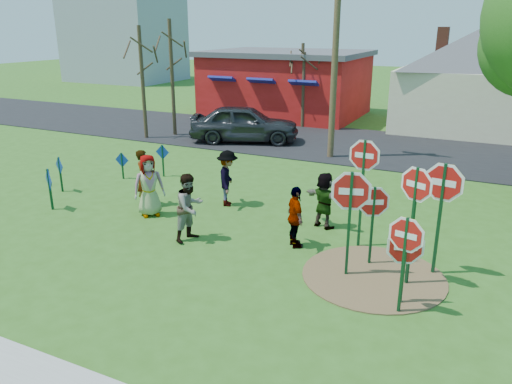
% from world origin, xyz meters
% --- Properties ---
extents(ground, '(120.00, 120.00, 0.00)m').
position_xyz_m(ground, '(0.00, 0.00, 0.00)').
color(ground, '#2F5A19').
rests_on(ground, ground).
extents(road, '(120.00, 7.50, 0.04)m').
position_xyz_m(road, '(0.00, 11.50, 0.02)').
color(road, black).
rests_on(road, ground).
extents(dirt_patch, '(3.20, 3.20, 0.03)m').
position_xyz_m(dirt_patch, '(4.50, -1.00, 0.01)').
color(dirt_patch, brown).
rests_on(dirt_patch, ground).
extents(red_building, '(9.40, 7.69, 3.90)m').
position_xyz_m(red_building, '(-5.50, 17.99, 1.97)').
color(red_building, maroon).
rests_on(red_building, ground).
extents(cream_house, '(9.40, 9.40, 6.50)m').
position_xyz_m(cream_house, '(5.50, 18.00, 2.92)').
color(cream_house, beige).
rests_on(cream_house, ground).
extents(distant_building, '(10.00, 8.00, 8.00)m').
position_xyz_m(distant_building, '(-28.00, 30.00, 4.00)').
color(distant_building, '#8C939E').
rests_on(distant_building, ground).
extents(stop_sign_a, '(1.15, 0.34, 2.59)m').
position_xyz_m(stop_sign_a, '(3.91, -1.17, 1.78)').
color(stop_sign_a, '#103C1F').
rests_on(stop_sign_a, ground).
extents(stop_sign_b, '(1.04, 0.07, 2.91)m').
position_xyz_m(stop_sign_b, '(3.75, 0.50, 2.12)').
color(stop_sign_b, '#103C1F').
rests_on(stop_sign_b, ground).
extents(stop_sign_c, '(0.92, 0.44, 2.79)m').
position_xyz_m(stop_sign_c, '(5.22, -1.01, 1.97)').
color(stop_sign_c, '#103C1F').
rests_on(stop_sign_c, ground).
extents(stop_sign_d, '(1.16, 0.21, 2.76)m').
position_xyz_m(stop_sign_d, '(5.68, -0.23, 1.97)').
color(stop_sign_d, '#103C1F').
rests_on(stop_sign_d, ground).
extents(stop_sign_e, '(0.97, 0.36, 1.76)m').
position_xyz_m(stop_sign_e, '(5.25, -1.88, 1.15)').
color(stop_sign_e, '#103C1F').
rests_on(stop_sign_e, ground).
extents(stop_sign_f, '(0.93, 0.19, 2.13)m').
position_xyz_m(stop_sign_f, '(5.29, -2.24, 1.51)').
color(stop_sign_f, '#103C1F').
rests_on(stop_sign_f, ground).
extents(stop_sign_g, '(0.90, 0.44, 2.05)m').
position_xyz_m(stop_sign_g, '(4.26, -0.40, 1.40)').
color(stop_sign_g, '#103C1F').
rests_on(stop_sign_g, ground).
extents(blue_diamond_a, '(0.63, 0.37, 1.30)m').
position_xyz_m(blue_diamond_a, '(-5.41, -0.97, 0.80)').
color(blue_diamond_a, '#103C1F').
rests_on(blue_diamond_a, ground).
extents(blue_diamond_b, '(0.56, 0.26, 1.22)m').
position_xyz_m(blue_diamond_b, '(-6.47, 0.45, 0.75)').
color(blue_diamond_b, '#103C1F').
rests_on(blue_diamond_b, ground).
extents(blue_diamond_c, '(0.56, 0.07, 1.00)m').
position_xyz_m(blue_diamond_c, '(-5.58, 2.52, 0.61)').
color(blue_diamond_c, '#103C1F').
rests_on(blue_diamond_c, ground).
extents(blue_diamond_d, '(0.56, 0.06, 1.22)m').
position_xyz_m(blue_diamond_d, '(-4.41, 3.42, 0.76)').
color(blue_diamond_d, '#103C1F').
rests_on(blue_diamond_d, ground).
extents(person_a, '(1.04, 1.06, 1.85)m').
position_xyz_m(person_a, '(-2.39, -0.05, 0.92)').
color(person_a, '#3D488F').
rests_on(person_a, ground).
extents(person_b, '(0.59, 0.74, 1.78)m').
position_xyz_m(person_b, '(-3.05, 0.59, 0.89)').
color(person_b, '#286E61').
rests_on(person_b, ground).
extents(person_c, '(0.86, 1.01, 1.81)m').
position_xyz_m(person_c, '(-0.33, -1.04, 0.90)').
color(person_c, '#9C513C').
rests_on(person_c, ground).
extents(person_d, '(1.04, 1.30, 1.75)m').
position_xyz_m(person_d, '(-0.73, 1.72, 0.88)').
color(person_d, '#39393E').
rests_on(person_d, ground).
extents(person_e, '(0.90, 0.98, 1.60)m').
position_xyz_m(person_e, '(2.30, -0.26, 0.80)').
color(person_e, '#4B2753').
rests_on(person_e, ground).
extents(person_f, '(1.55, 0.95, 1.59)m').
position_xyz_m(person_f, '(2.55, 1.31, 0.80)').
color(person_f, '#1D4F2E').
rests_on(person_f, ground).
extents(suv, '(5.54, 3.77, 1.75)m').
position_xyz_m(suv, '(-4.29, 9.85, 0.92)').
color(suv, '#28282C').
rests_on(suv, road).
extents(utility_pole, '(2.07, 0.26, 8.44)m').
position_xyz_m(utility_pole, '(0.34, 8.85, 4.44)').
color(utility_pole, '#4C3823').
rests_on(utility_pole, ground).
extents(bare_tree_west, '(1.80, 1.80, 5.38)m').
position_xyz_m(bare_tree_west, '(-9.12, 8.50, 3.48)').
color(bare_tree_west, '#382819').
rests_on(bare_tree_west, ground).
extents(bare_tree_east, '(1.80, 1.80, 4.03)m').
position_xyz_m(bare_tree_east, '(-3.08, 14.53, 2.61)').
color(bare_tree_east, '#382819').
rests_on(bare_tree_east, ground).
extents(bare_tree_mid, '(1.80, 1.80, 5.68)m').
position_xyz_m(bare_tree_mid, '(-8.24, 9.73, 3.67)').
color(bare_tree_mid, '#382819').
rests_on(bare_tree_mid, ground).
extents(bare_tree_extra, '(1.80, 1.80, 4.47)m').
position_xyz_m(bare_tree_extra, '(-3.30, 14.86, 2.89)').
color(bare_tree_extra, '#382819').
rests_on(bare_tree_extra, ground).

